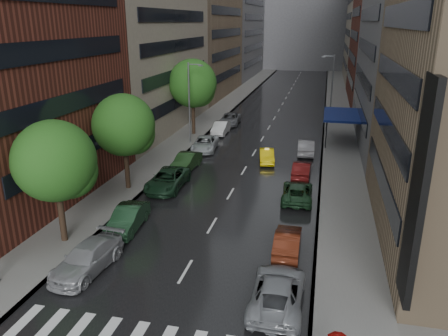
{
  "coord_description": "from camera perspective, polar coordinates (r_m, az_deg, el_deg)",
  "views": [
    {
      "loc": [
        6.99,
        -16.43,
        13.45
      ],
      "look_at": [
        0.0,
        13.66,
        3.0
      ],
      "focal_mm": 35.0,
      "sensor_mm": 36.0,
      "label": 1
    }
  ],
  "objects": [
    {
      "name": "ground",
      "position": [
        22.35,
        -8.39,
        -18.53
      ],
      "size": [
        220.0,
        220.0,
        0.0
      ],
      "primitive_type": "plane",
      "color": "gray",
      "rests_on": "ground"
    },
    {
      "name": "road",
      "position": [
        68.14,
        6.99,
        7.17
      ],
      "size": [
        14.0,
        140.0,
        0.01
      ],
      "primitive_type": "cube",
      "color": "black",
      "rests_on": "ground"
    },
    {
      "name": "sidewalk_left",
      "position": [
        69.62,
        -0.45,
        7.61
      ],
      "size": [
        4.0,
        140.0,
        0.15
      ],
      "primitive_type": "cube",
      "color": "gray",
      "rests_on": "ground"
    },
    {
      "name": "sidewalk_right",
      "position": [
        67.79,
        14.62,
        6.71
      ],
      "size": [
        4.0,
        140.0,
        0.15
      ],
      "primitive_type": "cube",
      "color": "gray",
      "rests_on": "ground"
    },
    {
      "name": "buildings_left",
      "position": [
        78.41,
        -3.43,
        20.51
      ],
      "size": [
        8.0,
        108.0,
        38.0
      ],
      "color": "maroon",
      "rests_on": "ground"
    },
    {
      "name": "buildings_right",
      "position": [
        73.59,
        20.46,
        18.83
      ],
      "size": [
        8.05,
        109.1,
        36.0
      ],
      "color": "#937A5B",
      "rests_on": "ground"
    },
    {
      "name": "building_far",
      "position": [
        134.64,
        10.72,
        19.47
      ],
      "size": [
        40.0,
        14.0,
        32.0
      ],
      "primitive_type": "cube",
      "color": "slate",
      "rests_on": "ground"
    },
    {
      "name": "tree_near",
      "position": [
        28.15,
        -21.25,
        0.84
      ],
      "size": [
        4.99,
        4.99,
        7.95
      ],
      "color": "#382619",
      "rests_on": "ground"
    },
    {
      "name": "tree_mid",
      "position": [
        36.05,
        -12.97,
        5.46
      ],
      "size": [
        5.04,
        5.04,
        8.03
      ],
      "color": "#382619",
      "rests_on": "ground"
    },
    {
      "name": "tree_far",
      "position": [
        53.32,
        -4.12,
        10.96
      ],
      "size": [
        5.79,
        5.79,
        9.23
      ],
      "color": "#382619",
      "rests_on": "ground"
    },
    {
      "name": "taxi",
      "position": [
        43.71,
        5.6,
        1.58
      ],
      "size": [
        2.07,
        4.16,
        1.31
      ],
      "primitive_type": "imported",
      "rotation": [
        0.0,
        0.0,
        0.18
      ],
      "color": "yellow",
      "rests_on": "ground"
    },
    {
      "name": "parked_cars_left",
      "position": [
        42.06,
        -4.69,
        1.07
      ],
      "size": [
        2.89,
        43.26,
        1.59
      ],
      "color": "gray",
      "rests_on": "ground"
    },
    {
      "name": "parked_cars_right",
      "position": [
        32.6,
        9.27,
        -4.51
      ],
      "size": [
        2.59,
        31.87,
        1.58
      ],
      "color": "gray",
      "rests_on": "ground"
    },
    {
      "name": "street_lamp_left",
      "position": [
        49.45,
        -4.48,
        8.66
      ],
      "size": [
        1.74,
        0.22,
        9.0
      ],
      "color": "gray",
      "rests_on": "sidewalk_left"
    },
    {
      "name": "street_lamp_right",
      "position": [
        62.03,
        13.85,
        10.23
      ],
      "size": [
        1.74,
        0.22,
        9.0
      ],
      "color": "gray",
      "rests_on": "sidewalk_right"
    },
    {
      "name": "awning",
      "position": [
        52.49,
        15.1,
        6.71
      ],
      "size": [
        4.0,
        8.0,
        3.12
      ],
      "color": "navy",
      "rests_on": "sidewalk_right"
    }
  ]
}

